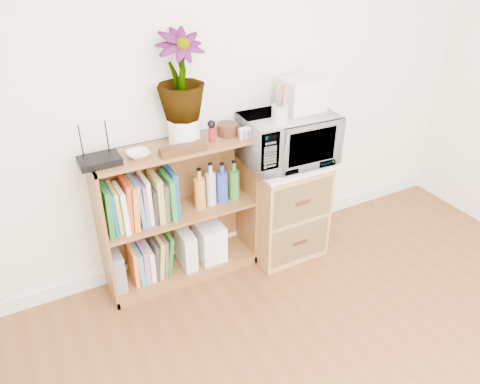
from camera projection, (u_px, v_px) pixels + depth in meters
skirting_board at (220, 241)px, 3.45m from camera, size 4.00×0.02×0.10m
bookshelf at (179, 214)px, 2.99m from camera, size 1.00×0.30×0.95m
wicker_unit at (283, 207)px, 3.30m from camera, size 0.50×0.45×0.70m
microwave at (288, 139)px, 3.02m from camera, size 0.60×0.42×0.32m
pen_cup at (280, 114)px, 2.80m from camera, size 0.10×0.10×0.11m
small_appliance at (302, 94)px, 2.97m from camera, size 0.26×0.22×0.21m
router at (99, 161)px, 2.55m from camera, size 0.22×0.15×0.04m
white_bowl at (138, 154)px, 2.63m from camera, size 0.13×0.13×0.03m
plant_pot at (184, 131)px, 2.76m from camera, size 0.19×0.19×0.16m
potted_plant at (181, 76)px, 2.59m from camera, size 0.28×0.28×0.50m
trinket_box at (183, 149)px, 2.67m from camera, size 0.28×0.07×0.04m
kokeshi_doll at (212, 135)px, 2.79m from camera, size 0.04×0.04×0.09m
wooden_bowl at (227, 129)px, 2.88m from camera, size 0.13×0.13×0.07m
paint_jars at (246, 134)px, 2.84m from camera, size 0.10×0.04×0.05m
file_box at (115, 269)px, 2.95m from camera, size 0.08×0.21×0.27m
magazine_holder_left at (186, 248)px, 3.13m from camera, size 0.08×0.21×0.27m
magazine_holder_mid at (204, 243)px, 3.18m from camera, size 0.08×0.21×0.27m
magazine_holder_right at (215, 239)px, 3.22m from camera, size 0.08×0.21×0.27m
cookbooks at (140, 201)px, 2.81m from camera, size 0.45×0.20×0.31m
liquor_bottles at (216, 183)px, 3.01m from camera, size 0.32×0.07×0.28m
lower_books at (150, 259)px, 3.04m from camera, size 0.28×0.19×0.29m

